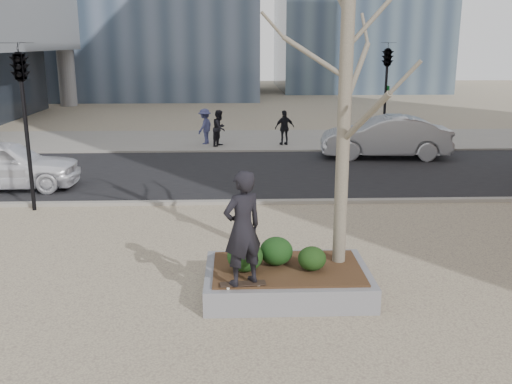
{
  "coord_description": "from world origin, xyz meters",
  "views": [
    {
      "loc": [
        0.06,
        -9.73,
        4.49
      ],
      "look_at": [
        0.5,
        2.0,
        1.4
      ],
      "focal_mm": 40.0,
      "sensor_mm": 36.0,
      "label": 1
    }
  ],
  "objects_px": {
    "planter": "(287,281)",
    "skateboarder": "(243,228)",
    "skateboard": "(243,285)",
    "police_car": "(4,164)"
  },
  "relations": [
    {
      "from": "planter",
      "to": "police_car",
      "type": "relative_size",
      "value": 0.66
    },
    {
      "from": "planter",
      "to": "skateboarder",
      "type": "height_order",
      "value": "skateboarder"
    },
    {
      "from": "skateboard",
      "to": "police_car",
      "type": "distance_m",
      "value": 11.4
    },
    {
      "from": "skateboard",
      "to": "police_car",
      "type": "xyz_separation_m",
      "value": [
        -7.33,
        8.73,
        0.31
      ]
    },
    {
      "from": "skateboarder",
      "to": "planter",
      "type": "bearing_deg",
      "value": -169.15
    },
    {
      "from": "planter",
      "to": "skateboarder",
      "type": "distance_m",
      "value": 1.7
    },
    {
      "from": "planter",
      "to": "skateboard",
      "type": "xyz_separation_m",
      "value": [
        -0.83,
        -0.76,
        0.26
      ]
    },
    {
      "from": "skateboard",
      "to": "skateboarder",
      "type": "distance_m",
      "value": 1.02
    },
    {
      "from": "planter",
      "to": "police_car",
      "type": "height_order",
      "value": "police_car"
    },
    {
      "from": "skateboard",
      "to": "skateboarder",
      "type": "height_order",
      "value": "skateboarder"
    }
  ]
}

